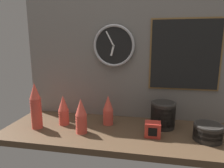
{
  "coord_description": "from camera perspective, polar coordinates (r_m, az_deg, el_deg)",
  "views": [
    {
      "loc": [
        16.09,
        -123.56,
        57.22
      ],
      "look_at": [
        -8.18,
        4.0,
        30.18
      ],
      "focal_mm": 32.0,
      "sensor_mm": 36.0,
      "label": 1
    }
  ],
  "objects": [
    {
      "name": "menu_board",
      "position": [
        1.5,
        20.09,
        7.83
      ],
      "size": [
        48.55,
        1.32,
        50.36
      ],
      "color": "olive"
    },
    {
      "name": "cup_stack_center",
      "position": [
        1.42,
        -1.12,
        -7.43
      ],
      "size": [
        7.43,
        7.43,
        21.07
      ],
      "color": "#DB4C3D",
      "rests_on": "ground_plane"
    },
    {
      "name": "bowl_stack_far_right",
      "position": [
        1.35,
        25.71,
        -12.09
      ],
      "size": [
        16.8,
        16.8,
        10.14
      ],
      "color": "black",
      "rests_on": "ground_plane"
    },
    {
      "name": "wall_clock",
      "position": [
        1.49,
        0.53,
        10.86
      ],
      "size": [
        30.85,
        2.7,
        30.85
      ],
      "color": "black"
    },
    {
      "name": "wall_tiled_back",
      "position": [
        1.51,
        4.72,
        9.93
      ],
      "size": [
        160.0,
        3.0,
        105.0
      ],
      "color": "slate",
      "rests_on": "ground_plane"
    },
    {
      "name": "napkin_dispenser",
      "position": [
        1.29,
        11.51,
        -12.59
      ],
      "size": [
        9.6,
        7.99,
        9.12
      ],
      "color": "red",
      "rests_on": "ground_plane"
    },
    {
      "name": "cup_stack_far_left",
      "position": [
        1.44,
        -20.94,
        -5.86
      ],
      "size": [
        7.43,
        7.43,
        31.24
      ],
      "color": "#DB4C3D",
      "rests_on": "ground_plane"
    },
    {
      "name": "ground_plane",
      "position": [
        1.38,
        3.12,
        -13.67
      ],
      "size": [
        160.0,
        56.0,
        4.0
      ],
      "primitive_type": "cube",
      "color": "#4C3826"
    },
    {
      "name": "cup_stack_left",
      "position": [
        1.46,
        -13.68,
        -7.24
      ],
      "size": [
        7.43,
        7.43,
        21.07
      ],
      "color": "#DB4C3D",
      "rests_on": "ground_plane"
    },
    {
      "name": "cup_stack_center_left",
      "position": [
        1.3,
        -8.81,
        -8.99
      ],
      "size": [
        7.43,
        7.43,
        22.76
      ],
      "color": "#DB4C3D",
      "rests_on": "ground_plane"
    },
    {
      "name": "bowl_stack_right",
      "position": [
        1.42,
        14.36,
        -8.32
      ],
      "size": [
        16.8,
        16.8,
        17.96
      ],
      "color": "black",
      "rests_on": "ground_plane"
    }
  ]
}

